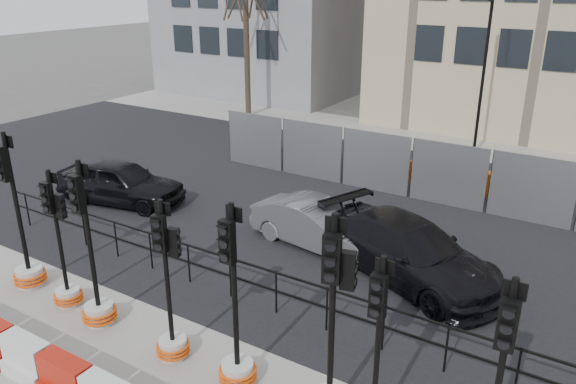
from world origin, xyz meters
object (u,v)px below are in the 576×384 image
Objects in this scene: traffic_signal_d at (171,322)px; car_a at (121,182)px; traffic_signal_a at (26,256)px; car_c at (409,251)px.

traffic_signal_d reaches higher than car_a.
traffic_signal_d is 8.25m from car_a.
traffic_signal_a is 1.15× the size of traffic_signal_d.
traffic_signal_a is 0.85× the size of car_a.
car_c reaches higher than car_a.
car_a is (-6.66, 4.88, -0.07)m from traffic_signal_d.
car_a is (-2.05, 4.69, -0.07)m from traffic_signal_a.
car_a is 9.30m from car_c.
traffic_signal_a is at bearing -167.92° from car_a.
traffic_signal_a reaches higher than car_a.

